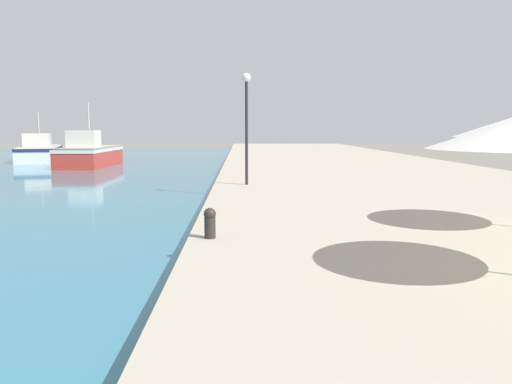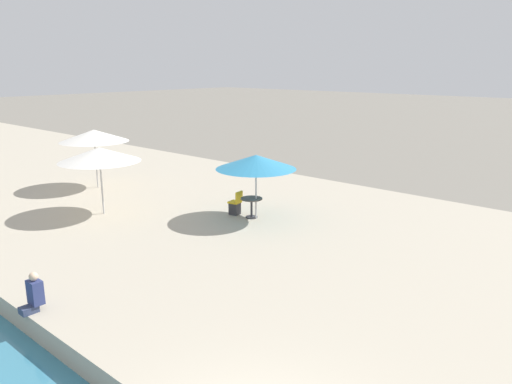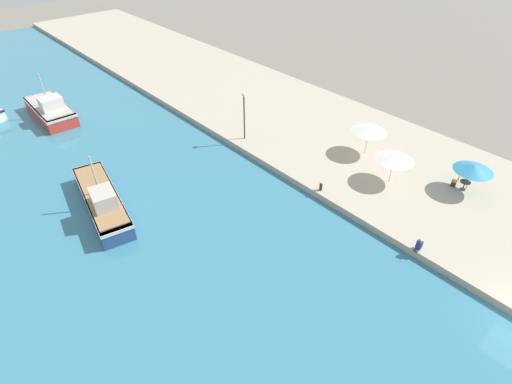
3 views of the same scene
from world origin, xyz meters
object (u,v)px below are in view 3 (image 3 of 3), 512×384
cafe_umbrella_pink (474,168)px  person_at_quay (419,245)px  fishing_boat_mid (50,110)px  cafe_chair_left (454,183)px  cafe_umbrella_white (395,157)px  lamppost (244,108)px  fishing_boat_near (102,200)px  cafe_umbrella_striped (369,129)px  cafe_table (465,184)px  mooring_bollard (321,186)px

cafe_umbrella_pink → person_at_quay: 8.86m
fishing_boat_mid → cafe_chair_left: fishing_boat_mid is taller
cafe_umbrella_white → cafe_umbrella_pink: bearing=-54.6°
fishing_boat_mid → lamppost: bearing=-55.3°
person_at_quay → cafe_umbrella_pink: bearing=6.1°
fishing_boat_near → lamppost: 14.65m
cafe_umbrella_striped → lamppost: lamppost is taller
cafe_umbrella_pink → cafe_chair_left: cafe_umbrella_pink is taller
fishing_boat_mid → cafe_table: (19.25, -35.21, 0.12)m
fishing_boat_near → cafe_umbrella_striped: (20.70, -8.66, 2.00)m
cafe_table → lamppost: bearing=113.1°
person_at_quay → lamppost: size_ratio=0.20×
fishing_boat_mid → cafe_umbrella_white: size_ratio=2.65×
cafe_umbrella_white → lamppost: bearing=107.7°
cafe_umbrella_white → mooring_bollard: size_ratio=4.58×
cafe_umbrella_white → cafe_chair_left: cafe_umbrella_white is taller
fishing_boat_mid → cafe_umbrella_pink: 40.35m
fishing_boat_mid → cafe_umbrella_striped: bearing=-55.0°
person_at_quay → cafe_chair_left: bearing=12.2°
cafe_chair_left → person_at_quay: 8.71m
cafe_umbrella_white → cafe_table: cafe_umbrella_white is taller
fishing_boat_near → cafe_umbrella_white: bearing=-23.2°
fishing_boat_near → lamppost: size_ratio=2.10×
cafe_umbrella_white → cafe_chair_left: 5.35m
fishing_boat_mid → cafe_umbrella_white: bearing=-61.6°
cafe_umbrella_pink → person_at_quay: size_ratio=3.13×
person_at_quay → lamppost: (1.12, 18.73, 2.69)m
cafe_umbrella_white → cafe_chair_left: size_ratio=3.29×
cafe_umbrella_pink → mooring_bollard: cafe_umbrella_pink is taller
cafe_umbrella_white → mooring_bollard: (-5.06, 2.87, -1.92)m
fishing_boat_mid → cafe_umbrella_white: (15.92, -30.69, 1.85)m
cafe_chair_left → mooring_bollard: cafe_chair_left is taller
fishing_boat_mid → cafe_umbrella_white: 34.62m
cafe_table → mooring_bollard: cafe_table is taller
cafe_umbrella_white → mooring_bollard: cafe_umbrella_white is taller
cafe_table → mooring_bollard: (-8.40, 7.40, -0.18)m
person_at_quay → fishing_boat_near: bearing=126.0°
fishing_boat_mid → person_at_quay: 37.85m
cafe_umbrella_striped → lamppost: size_ratio=0.67×
cafe_umbrella_pink → cafe_umbrella_striped: 8.74m
cafe_table → lamppost: lamppost is taller
cafe_umbrella_pink → cafe_umbrella_striped: size_ratio=0.95×
fishing_boat_near → cafe_umbrella_pink: 27.98m
fishing_boat_near → lamppost: (14.39, 0.51, 2.71)m
fishing_boat_mid → mooring_bollard: size_ratio=12.13×
cafe_umbrella_white → fishing_boat_mid: bearing=117.4°
person_at_quay → cafe_table: bearing=7.4°
fishing_boat_near → cafe_table: size_ratio=11.97×
cafe_umbrella_striped → cafe_umbrella_pink: bearing=-82.0°
fishing_boat_mid → cafe_umbrella_pink: size_ratio=2.74×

